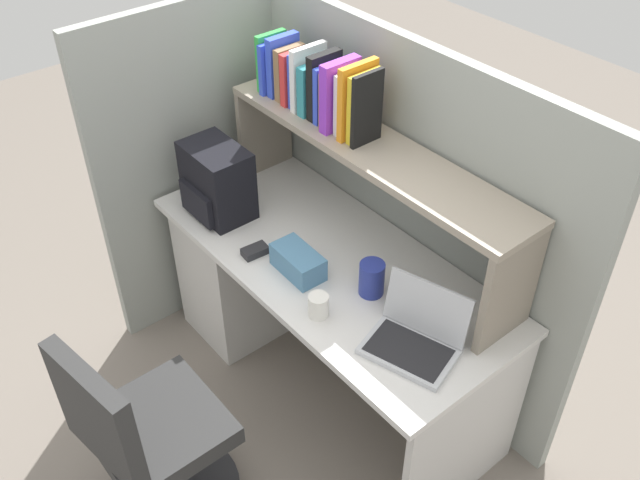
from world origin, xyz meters
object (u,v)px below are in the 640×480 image
object	(u,v)px
tissue_box	(298,262)
paper_cup	(318,306)
backpack	(216,182)
computer_mouse	(255,251)
office_chair	(149,447)
laptop	(416,335)
snack_canister	(372,278)

from	to	relation	value
tissue_box	paper_cup	bearing A→B (deg)	-18.89
backpack	tissue_box	distance (m)	0.54
computer_mouse	paper_cup	size ratio (longest dim) A/B	1.15
backpack	office_chair	distance (m)	1.09
paper_cup	tissue_box	xyz separation A→B (m)	(-0.23, 0.09, 0.00)
laptop	computer_mouse	distance (m)	0.77
tissue_box	office_chair	bearing A→B (deg)	-80.64
laptop	computer_mouse	xyz separation A→B (m)	(-0.75, -0.15, -0.03)
computer_mouse	tissue_box	distance (m)	0.21
computer_mouse	paper_cup	world-z (taller)	paper_cup
backpack	computer_mouse	size ratio (longest dim) A/B	3.02
office_chair	tissue_box	bearing A→B (deg)	-90.85
backpack	office_chair	bearing A→B (deg)	-49.88
computer_mouse	tissue_box	bearing A→B (deg)	24.55
backpack	computer_mouse	world-z (taller)	backpack
paper_cup	tissue_box	world-z (taller)	tissue_box
computer_mouse	office_chair	xyz separation A→B (m)	(0.30, -0.70, -0.35)
computer_mouse	paper_cup	bearing A→B (deg)	2.54
laptop	snack_canister	xyz separation A→B (m)	(-0.29, 0.06, 0.02)
paper_cup	tissue_box	size ratio (longest dim) A/B	0.41
laptop	paper_cup	distance (m)	0.37
snack_canister	office_chair	bearing A→B (deg)	-100.28
laptop	tissue_box	world-z (taller)	laptop
backpack	tissue_box	size ratio (longest dim) A/B	1.43
laptop	backpack	distance (m)	1.10
snack_canister	backpack	bearing A→B (deg)	-168.62
paper_cup	snack_canister	bearing A→B (deg)	81.50
snack_canister	office_chair	world-z (taller)	office_chair
backpack	paper_cup	xyz separation A→B (m)	(0.76, -0.07, -0.11)
tissue_box	snack_canister	xyz separation A→B (m)	(0.27, 0.14, 0.02)
computer_mouse	tissue_box	xyz separation A→B (m)	(0.19, 0.07, 0.03)
laptop	snack_canister	world-z (taller)	laptop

